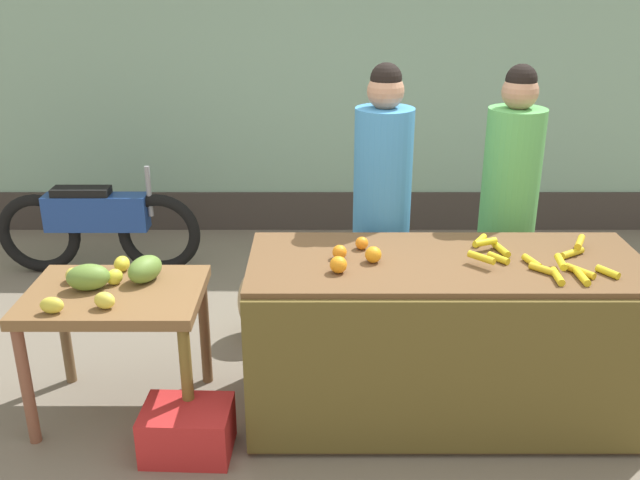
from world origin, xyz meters
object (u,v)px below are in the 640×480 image
object	(u,v)px
vendor_woman_blue_shirt	(384,216)
produce_crate	(190,430)
vendor_woman_green_shirt	(510,213)
parked_motorcycle	(100,224)
produce_sack	(266,303)

from	to	relation	value
vendor_woman_blue_shirt	produce_crate	size ratio (longest dim) A/B	4.11
vendor_woman_green_shirt	vendor_woman_blue_shirt	bearing A→B (deg)	-173.61
parked_motorcycle	produce_sack	size ratio (longest dim) A/B	3.20
vendor_woman_green_shirt	produce_sack	world-z (taller)	vendor_woman_green_shirt
vendor_woman_green_shirt	produce_crate	size ratio (longest dim) A/B	4.07
parked_motorcycle	produce_crate	distance (m)	2.51
vendor_woman_blue_shirt	produce_sack	size ratio (longest dim) A/B	3.62
vendor_woman_blue_shirt	vendor_woman_green_shirt	size ratio (longest dim) A/B	1.01
vendor_woman_blue_shirt	vendor_woman_green_shirt	world-z (taller)	vendor_woman_blue_shirt
vendor_woman_green_shirt	produce_sack	size ratio (longest dim) A/B	3.58
vendor_woman_blue_shirt	parked_motorcycle	xyz separation A→B (m)	(-2.11, 1.24, -0.51)
vendor_woman_green_shirt	produce_crate	xyz separation A→B (m)	(-1.81, -1.10, -0.77)
produce_crate	vendor_woman_blue_shirt	bearing A→B (deg)	44.45
vendor_woman_green_shirt	produce_sack	distance (m)	1.65
vendor_woman_blue_shirt	parked_motorcycle	world-z (taller)	vendor_woman_blue_shirt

